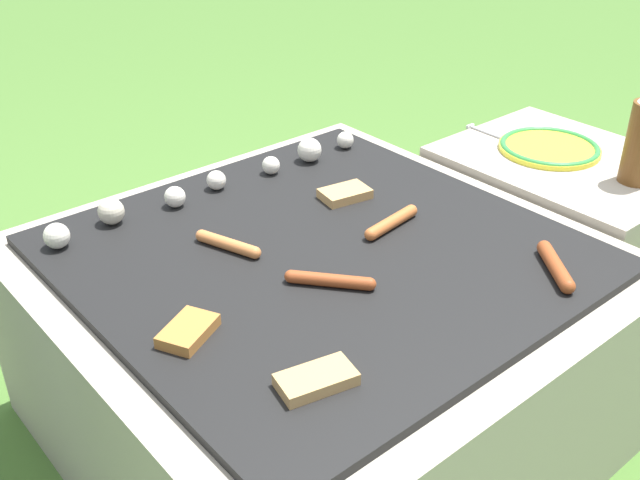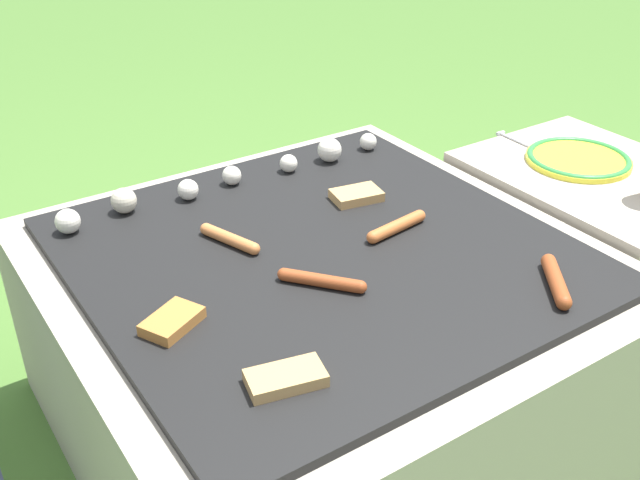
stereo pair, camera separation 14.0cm
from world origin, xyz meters
The scene contains 13 objects.
ground_plane centered at (0.00, 0.00, 0.00)m, with size 14.00×14.00×0.00m, color #47702D.
grill centered at (0.00, 0.00, 0.22)m, with size 0.99×0.99×0.45m.
side_ledge centered at (0.73, -0.06, 0.23)m, with size 0.45×0.55×0.45m.
sausage_front_center centered at (-0.07, -0.11, 0.46)m, with size 0.11×0.13×0.02m.
sausage_mid_left centered at (0.27, -0.34, 0.46)m, with size 0.11×0.13×0.03m.
sausage_back_center centered at (-0.13, 0.11, 0.46)m, with size 0.06×0.14×0.02m.
sausage_back_left centered at (0.16, -0.03, 0.46)m, with size 0.16×0.04×0.02m.
bread_slice_center centered at (-0.33, -0.07, 0.46)m, with size 0.11×0.10×0.02m.
bread_slice_right centered at (-0.25, -0.29, 0.46)m, with size 0.12×0.08×0.02m.
bread_slice_left centered at (0.18, 0.13, 0.46)m, with size 0.11×0.08×0.02m.
mushroom_row centered at (-0.02, 0.33, 0.48)m, with size 0.78×0.08×0.06m.
plate_colorful centered at (0.73, -0.01, 0.46)m, with size 0.24×0.24×0.02m.
fork_utensil centered at (0.70, 0.14, 0.45)m, with size 0.02×0.18×0.01m.
Camera 1 is at (-0.79, -0.93, 1.18)m, focal length 42.00 mm.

